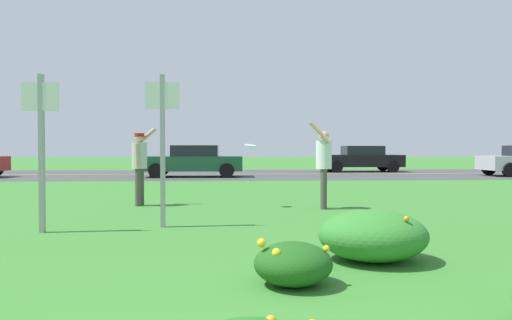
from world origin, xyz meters
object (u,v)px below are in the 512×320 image
Objects in this scene: frisbee_pale_blue at (250,146)px; car_dark_green_center_right at (194,161)px; sign_post_near_path at (41,137)px; person_catcher_white_shirt at (324,162)px; car_black_center_left at (361,159)px; sign_post_by_roadside at (163,135)px; person_thrower_red_cap_gray_shirt at (140,161)px.

car_dark_green_center_right is (-2.16, 11.46, -0.63)m from frisbee_pale_blue.
sign_post_near_path is 4.50m from frisbee_pale_blue.
sign_post_near_path reaches higher than frisbee_pale_blue.
person_catcher_white_shirt reaches higher than car_dark_green_center_right.
car_black_center_left is at bearing 61.62° from sign_post_near_path.
sign_post_by_roadside reaches higher than frisbee_pale_blue.
person_catcher_white_shirt is at bearing -107.99° from car_black_center_left.
person_catcher_white_shirt is at bearing -72.38° from car_dark_green_center_right.
sign_post_near_path is 9.12× the size of frisbee_pale_blue.
person_catcher_white_shirt is at bearing 35.83° from sign_post_by_roadside.
sign_post_by_roadside is 1.34× the size of person_catcher_white_shirt.
sign_post_near_path reaches higher than car_dark_green_center_right.
sign_post_by_roadside is 0.56× the size of car_black_center_left.
car_dark_green_center_right is (-3.74, 11.77, -0.28)m from person_catcher_white_shirt.
car_dark_green_center_right is (1.20, 14.46, -0.75)m from sign_post_near_path.
sign_post_by_roadside is at bearing -114.46° from car_black_center_left.
person_catcher_white_shirt is at bearing -11.16° from frisbee_pale_blue.
car_dark_green_center_right is (0.35, 11.00, -0.28)m from person_thrower_red_cap_gray_shirt.
sign_post_near_path is 1.30× the size of person_catcher_white_shirt.
car_dark_green_center_right is (-8.99, -4.40, 0.00)m from car_black_center_left.
sign_post_by_roadside is (1.80, 0.42, 0.04)m from sign_post_near_path.
car_black_center_left reaches higher than frisbee_pale_blue.
sign_post_by_roadside is at bearing -121.16° from frisbee_pale_blue.
person_thrower_red_cap_gray_shirt is (0.85, 3.46, -0.48)m from sign_post_near_path.
sign_post_by_roadside reaches higher than car_dark_green_center_right.
person_catcher_white_shirt reaches higher than car_black_center_left.
sign_post_near_path is at bearing -94.74° from car_dark_green_center_right.
frisbee_pale_blue is 17.28m from car_black_center_left.
sign_post_by_roadside reaches higher than person_catcher_white_shirt.
person_thrower_red_cap_gray_shirt is at bearing 169.32° from person_catcher_white_shirt.
sign_post_by_roadside is 1.40× the size of person_thrower_red_cap_gray_shirt.
car_black_center_left is at bearing 66.70° from frisbee_pale_blue.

